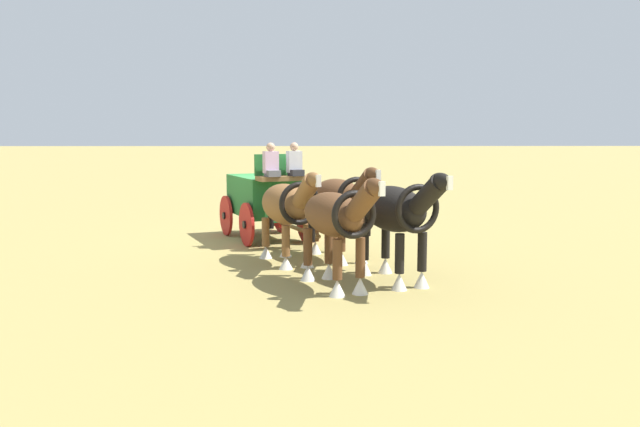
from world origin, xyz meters
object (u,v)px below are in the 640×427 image
object	(u,v)px
show_wagon	(266,197)
draft_horse_rear_near	(340,201)
draft_horse_lead_off	(336,219)
draft_horse_lead_near	(396,213)
draft_horse_rear_off	(288,207)

from	to	relation	value
show_wagon	draft_horse_rear_near	distance (m)	3.50
show_wagon	draft_horse_lead_off	size ratio (longest dim) A/B	1.82
show_wagon	draft_horse_lead_near	bearing A→B (deg)	28.74
draft_horse_lead_near	draft_horse_lead_off	world-z (taller)	draft_horse_lead_near
show_wagon	draft_horse_rear_off	world-z (taller)	show_wagon
draft_horse_rear_near	draft_horse_lead_near	size ratio (longest dim) A/B	1.03
show_wagon	draft_horse_lead_off	distance (m)	6.08
show_wagon	draft_horse_lead_near	xyz separation A→B (m)	(5.32, 2.92, 0.22)
draft_horse_rear_near	draft_horse_lead_near	distance (m)	2.60
draft_horse_lead_near	draft_horse_lead_off	distance (m)	1.30
draft_horse_rear_off	draft_horse_lead_near	xyz separation A→B (m)	(1.90, 2.20, 0.10)
draft_horse_rear_near	draft_horse_lead_off	size ratio (longest dim) A/B	1.04
draft_horse_rear_near	show_wagon	bearing A→B (deg)	-146.69
draft_horse_lead_near	show_wagon	bearing A→B (deg)	-151.26
draft_horse_rear_off	draft_horse_lead_off	size ratio (longest dim) A/B	0.98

